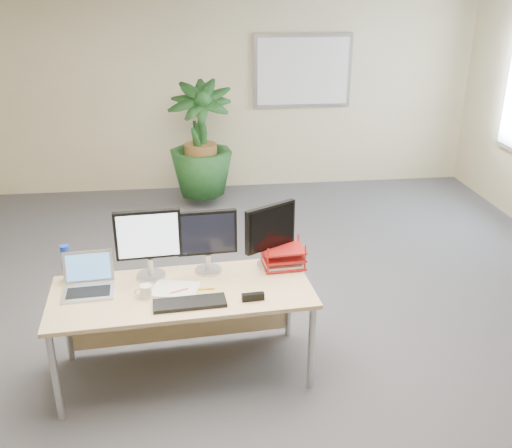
{
  "coord_description": "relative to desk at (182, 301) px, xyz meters",
  "views": [
    {
      "loc": [
        -0.33,
        -3.53,
        2.6
      ],
      "look_at": [
        0.15,
        0.35,
        0.95
      ],
      "focal_mm": 40.0,
      "sensor_mm": 36.0,
      "label": 1
    }
  ],
  "objects": [
    {
      "name": "stapler",
      "position": [
        0.47,
        -0.28,
        0.17
      ],
      "size": [
        0.15,
        0.05,
        0.05
      ],
      "primitive_type": "cube",
      "rotation": [
        0.0,
        0.0,
        0.07
      ],
      "color": "black",
      "rests_on": "desk"
    },
    {
      "name": "back_wall",
      "position": [
        0.42,
        4.01,
        0.81
      ],
      "size": [
        7.0,
        0.04,
        2.7
      ],
      "primitive_type": "cube",
      "color": "#C9BE8E",
      "rests_on": "floor"
    },
    {
      "name": "letter_tray",
      "position": [
        0.75,
        0.17,
        0.21
      ],
      "size": [
        0.32,
        0.25,
        0.14
      ],
      "color": "#9E1613",
      "rests_on": "desk"
    },
    {
      "name": "monitor_right",
      "position": [
        0.2,
        0.16,
        0.41
      ],
      "size": [
        0.42,
        0.19,
        0.47
      ],
      "color": "silver",
      "rests_on": "desk"
    },
    {
      "name": "floor_plant",
      "position": [
        0.24,
        3.32,
        0.21
      ],
      "size": [
        0.95,
        0.95,
        1.5
      ],
      "primitive_type": "imported",
      "rotation": [
        0.0,
        0.0,
        -0.14
      ],
      "color": "#163D17",
      "rests_on": "floor"
    },
    {
      "name": "water_bottle",
      "position": [
        -0.79,
        0.15,
        0.27
      ],
      "size": [
        0.07,
        0.07,
        0.26
      ],
      "color": "silver",
      "rests_on": "desk"
    },
    {
      "name": "whiteboard",
      "position": [
        1.62,
        3.97,
        1.01
      ],
      "size": [
        1.3,
        0.04,
        0.95
      ],
      "color": "#B0AFB4",
      "rests_on": "back_wall"
    },
    {
      "name": "desk",
      "position": [
        0.0,
        0.0,
        0.0
      ],
      "size": [
        1.82,
        0.87,
        0.68
      ],
      "color": "#D2B27C",
      "rests_on": "floor"
    },
    {
      "name": "monitor_left",
      "position": [
        -0.21,
        0.12,
        0.43
      ],
      "size": [
        0.46,
        0.21,
        0.51
      ],
      "color": "silver",
      "rests_on": "desk"
    },
    {
      "name": "keyboard",
      "position": [
        0.06,
        -0.29,
        0.15
      ],
      "size": [
        0.48,
        0.19,
        0.03
      ],
      "primitive_type": "cube",
      "rotation": [
        0.0,
        0.0,
        0.07
      ],
      "color": "black",
      "rests_on": "desk"
    },
    {
      "name": "coffee_mug",
      "position": [
        -0.23,
        -0.16,
        0.19
      ],
      "size": [
        0.12,
        0.08,
        0.09
      ],
      "color": "white",
      "rests_on": "desk"
    },
    {
      "name": "monitor_dark",
      "position": [
        0.65,
        0.2,
        0.42
      ],
      "size": [
        0.39,
        0.25,
        0.48
      ],
      "color": "silver",
      "rests_on": "desk"
    },
    {
      "name": "floor",
      "position": [
        0.42,
        0.01,
        -0.54
      ],
      "size": [
        8.0,
        8.0,
        0.0
      ],
      "primitive_type": "plane",
      "color": "#4D4D52",
      "rests_on": "ground"
    },
    {
      "name": "laptop",
      "position": [
        -0.62,
        -0.01,
        0.2
      ],
      "size": [
        0.35,
        0.32,
        0.24
      ],
      "color": "silver",
      "rests_on": "desk"
    },
    {
      "name": "yellow_highlighter",
      "position": [
        0.17,
        -0.11,
        0.15
      ],
      "size": [
        0.12,
        0.02,
        0.02
      ],
      "primitive_type": "cylinder",
      "rotation": [
        0.0,
        1.57,
        0.0
      ],
      "color": "yellow",
      "rests_on": "desk"
    },
    {
      "name": "spiral_notebook",
      "position": [
        -0.04,
        -0.09,
        0.15
      ],
      "size": [
        0.35,
        0.29,
        0.01
      ],
      "primitive_type": "cube",
      "rotation": [
        0.0,
        0.0,
        -0.21
      ],
      "color": "white",
      "rests_on": "desk"
    },
    {
      "name": "orange_pen",
      "position": [
        -0.01,
        -0.13,
        0.16
      ],
      "size": [
        0.13,
        0.06,
        0.01
      ],
      "primitive_type": "cylinder",
      "rotation": [
        0.0,
        1.57,
        0.43
      ],
      "color": "#FF4F1C",
      "rests_on": "spiral_notebook"
    }
  ]
}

